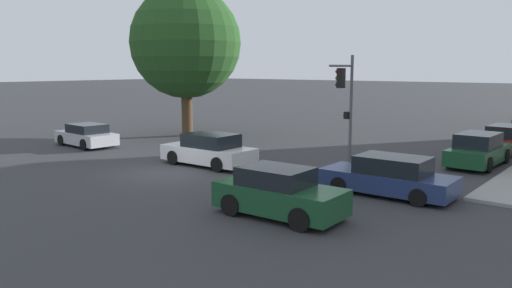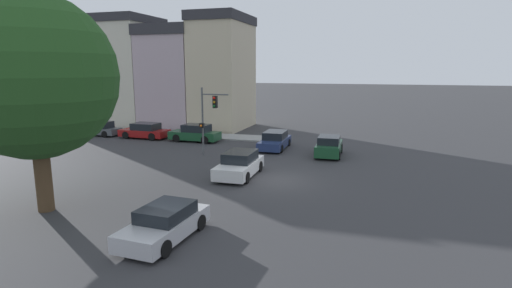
# 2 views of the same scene
# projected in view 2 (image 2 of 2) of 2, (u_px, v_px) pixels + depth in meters

# --- Properties ---
(ground_plane) EXTENTS (300.00, 300.00, 0.00)m
(ground_plane) POSITION_uv_depth(u_px,v_px,m) (276.00, 180.00, 23.74)
(ground_plane) COLOR #333335
(sidewalk_strip) EXTENTS (2.86, 60.00, 0.12)m
(sidewalk_strip) POSITION_uv_depth(u_px,v_px,m) (22.00, 126.00, 45.54)
(sidewalk_strip) COLOR gray
(sidewalk_strip) RESTS_ON ground_plane
(rowhouse_backdrop) EXTENTS (8.27, 23.73, 12.53)m
(rowhouse_backdrop) POSITION_uv_depth(u_px,v_px,m) (149.00, 73.00, 45.64)
(rowhouse_backdrop) COLOR beige
(rowhouse_backdrop) RESTS_ON ground_plane
(street_tree) EXTENTS (7.31, 7.31, 9.84)m
(street_tree) POSITION_uv_depth(u_px,v_px,m) (33.00, 77.00, 17.50)
(street_tree) COLOR #4C3823
(street_tree) RESTS_ON ground_plane
(traffic_signal) EXTENTS (0.57, 2.26, 5.13)m
(traffic_signal) POSITION_uv_depth(u_px,v_px,m) (208.00, 112.00, 29.75)
(traffic_signal) COLOR #515456
(traffic_signal) RESTS_ON ground_plane
(crossing_car_0) EXTENTS (4.58, 2.10, 1.51)m
(crossing_car_0) POSITION_uv_depth(u_px,v_px,m) (240.00, 165.00, 24.51)
(crossing_car_0) COLOR silver
(crossing_car_0) RESTS_ON ground_plane
(crossing_car_1) EXTENTS (4.29, 2.10, 1.32)m
(crossing_car_1) POSITION_uv_depth(u_px,v_px,m) (165.00, 223.00, 15.42)
(crossing_car_1) COLOR #B7B7BC
(crossing_car_1) RESTS_ON ground_plane
(crossing_car_2) EXTENTS (4.09, 1.98, 1.53)m
(crossing_car_2) POSITION_uv_depth(u_px,v_px,m) (329.00, 146.00, 30.10)
(crossing_car_2) COLOR #194728
(crossing_car_2) RESTS_ON ground_plane
(crossing_car_3) EXTENTS (4.75, 2.05, 1.42)m
(crossing_car_3) POSITION_uv_depth(u_px,v_px,m) (275.00, 141.00, 32.88)
(crossing_car_3) COLOR navy
(crossing_car_3) RESTS_ON ground_plane
(parked_car_0) EXTENTS (1.98, 4.58, 1.55)m
(parked_car_0) POSITION_uv_depth(u_px,v_px,m) (195.00, 133.00, 36.03)
(parked_car_0) COLOR #194728
(parked_car_0) RESTS_ON ground_plane
(parked_car_1) EXTENTS (2.14, 4.64, 1.45)m
(parked_car_1) POSITION_uv_depth(u_px,v_px,m) (145.00, 131.00, 37.68)
(parked_car_1) COLOR maroon
(parked_car_1) RESTS_ON ground_plane
(parked_car_2) EXTENTS (1.93, 4.38, 1.40)m
(parked_car_2) POSITION_uv_depth(u_px,v_px,m) (99.00, 129.00, 39.30)
(parked_car_2) COLOR #4C5156
(parked_car_2) RESTS_ON ground_plane
(parked_car_3) EXTENTS (2.04, 4.47, 1.47)m
(parked_car_3) POSITION_uv_depth(u_px,v_px,m) (48.00, 126.00, 40.86)
(parked_car_3) COLOR maroon
(parked_car_3) RESTS_ON ground_plane
(parked_car_4) EXTENTS (2.08, 4.09, 1.57)m
(parked_car_4) POSITION_uv_depth(u_px,v_px,m) (6.00, 123.00, 42.77)
(parked_car_4) COLOR #4C5156
(parked_car_4) RESTS_ON ground_plane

